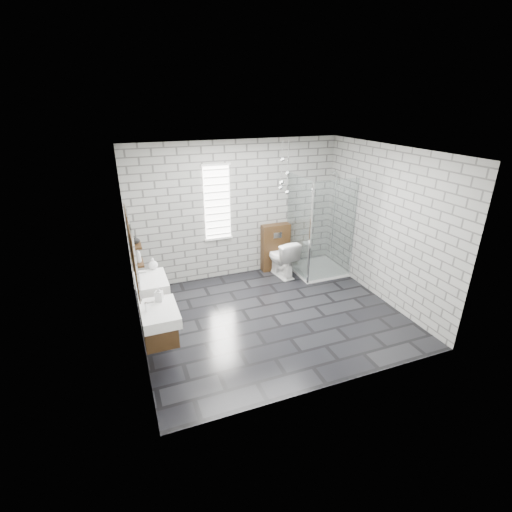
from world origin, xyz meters
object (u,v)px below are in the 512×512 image
vanity_left (156,315)px  vanity_right (149,284)px  cistern_panel (275,247)px  shower_enclosure (317,251)px  toilet (282,258)px

vanity_left → vanity_right: same height
vanity_right → cistern_panel: size_ratio=1.57×
vanity_right → cistern_panel: bearing=25.7°
vanity_right → shower_enclosure: bearing=13.0°
vanity_right → toilet: (2.71, 0.98, -0.37)m
vanity_right → shower_enclosure: size_ratio=0.77×
shower_enclosure → vanity_left: bearing=-153.0°
vanity_left → toilet: size_ratio=2.02×
toilet → shower_enclosure: bearing=156.7°
cistern_panel → shower_enclosure: 0.87m
toilet → vanity_right: bearing=12.4°
vanity_right → toilet: bearing=19.9°
vanity_left → cistern_panel: bearing=39.8°
vanity_left → shower_enclosure: 3.83m
vanity_left → cistern_panel: vanity_left is taller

